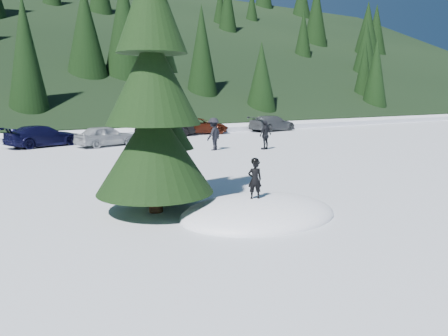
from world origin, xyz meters
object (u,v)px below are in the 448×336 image
spruce_short (165,131)px  car_5 (166,127)px  car_3 (43,136)px  car_6 (200,126)px  child_skier (255,180)px  adult_2 (214,134)px  adult_0 (179,135)px  car_4 (105,136)px  car_7 (272,123)px  adult_1 (265,135)px  spruce_tall (153,91)px

spruce_short → car_5: spruce_short is taller
car_3 → car_6: 12.83m
child_skier → adult_2: (6.38, 12.47, -0.05)m
adult_2 → car_3: adult_2 is taller
spruce_short → car_6: spruce_short is taller
adult_0 → car_4: 5.25m
spruce_short → car_7: (18.86, 17.96, -1.42)m
car_5 → spruce_short: bearing=149.0°
car_7 → spruce_short: bearing=125.2°
child_skier → car_7: size_ratio=0.22×
car_4 → car_6: (9.28, 4.25, -0.01)m
car_6 → car_3: bearing=112.1°
adult_0 → car_7: bearing=-124.1°
adult_0 → car_7: (13.20, 7.69, -0.20)m
car_3 → car_6: size_ratio=0.98×
spruce_short → car_7: bearing=43.6°
child_skier → adult_0: (4.61, 13.49, -0.10)m
car_5 → adult_0: bearing=154.1°
adult_1 → car_3: size_ratio=0.37×
spruce_short → car_3: bearing=92.0°
car_6 → car_7: car_7 is taller
spruce_short → spruce_tall: bearing=-125.5°
spruce_tall → adult_1: (11.19, 9.33, -2.47)m
adult_1 → car_5: (-1.63, 10.22, -0.11)m
spruce_short → adult_2: bearing=51.3°
car_5 → car_3: bearing=93.9°
car_3 → car_6: car_3 is taller
adult_2 → car_3: 10.86m
adult_0 → car_6: size_ratio=0.38×
adult_1 → car_5: bearing=-94.6°
child_skier → car_5: 22.64m
adult_2 → car_6: adult_2 is taller
adult_1 → car_6: (1.86, 10.98, -0.20)m
adult_1 → spruce_short: bearing=24.2°
spruce_tall → car_7: 27.86m
adult_0 → car_3: adult_0 is taller
spruce_tall → adult_2: spruce_tall is taller
adult_1 → car_5: size_ratio=0.38×
car_4 → car_5: bearing=-72.8°
adult_1 → car_4: (-7.41, 6.73, -0.20)m
car_4 → child_skier: bearing=160.6°
adult_2 → car_4: bearing=-76.8°
child_skier → car_6: (11.00, 22.12, -0.34)m
spruce_tall → car_6: 24.28m
car_4 → car_5: (5.78, 3.49, 0.09)m
child_skier → car_5: size_ratio=0.23×
spruce_tall → spruce_short: 2.11m
adult_2 → car_6: (4.62, 9.64, -0.30)m
adult_0 → car_3: size_ratio=0.39×
car_5 → car_7: bearing=-96.7°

